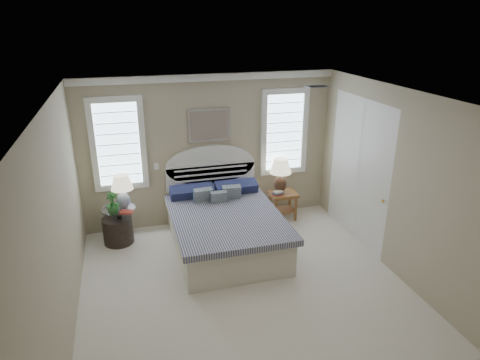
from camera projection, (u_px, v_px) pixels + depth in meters
name	position (u px, v px, depth m)	size (l,w,h in m)	color
floor	(250.00, 297.00, 5.85)	(4.50, 5.00, 0.01)	beige
ceiling	(252.00, 100.00, 4.88)	(4.50, 5.00, 0.01)	white
wall_back	(209.00, 151.00, 7.61)	(4.50, 0.02, 2.70)	tan
wall_left	(59.00, 230.00, 4.80)	(0.02, 5.00, 2.70)	tan
wall_right	(405.00, 189.00, 5.94)	(0.02, 5.00, 2.70)	tan
crown_molding	(208.00, 77.00, 7.11)	(4.50, 0.08, 0.12)	white
hvac_vent	(317.00, 87.00, 5.91)	(0.30, 0.20, 0.02)	#B2B2B2
switch_plate	(156.00, 166.00, 7.43)	(0.08, 0.01, 0.12)	white
window_left	(118.00, 144.00, 7.11)	(0.90, 0.06, 1.60)	silver
window_right	(284.00, 132.00, 7.86)	(0.90, 0.06, 1.60)	silver
painting	(209.00, 125.00, 7.41)	(0.74, 0.04, 0.58)	silver
closet_door	(358.00, 171.00, 7.06)	(0.02, 1.80, 2.40)	silver
bed	(224.00, 225.00, 7.02)	(1.72, 2.28, 1.47)	silver
side_table_left	(120.00, 221.00, 7.14)	(0.56, 0.56, 0.63)	black
nightstand_right	(283.00, 200.00, 7.97)	(0.50, 0.40, 0.53)	brown
floor_pot	(118.00, 230.00, 7.19)	(0.50, 0.50, 0.45)	black
lamp_left	(122.00, 188.00, 6.93)	(0.38, 0.38, 0.58)	silver
lamp_right	(281.00, 172.00, 7.84)	(0.43, 0.43, 0.65)	black
potted_plant	(112.00, 203.00, 6.81)	(0.20, 0.20, 0.35)	#357D32
books_left	(127.00, 212.00, 6.88)	(0.24, 0.19, 0.03)	#9F3227
books_right	(278.00, 193.00, 7.82)	(0.22, 0.19, 0.07)	#9F3227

